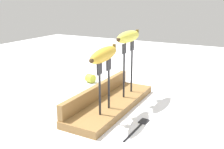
{
  "coord_description": "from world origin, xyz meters",
  "views": [
    {
      "loc": [
        -0.77,
        -0.41,
        0.38
      ],
      "look_at": [
        0.0,
        0.0,
        0.13
      ],
      "focal_mm": 41.59,
      "sensor_mm": 36.0,
      "label": 1
    }
  ],
  "objects": [
    {
      "name": "fork_stand_right",
      "position": [
        0.09,
        -0.02,
        0.15
      ],
      "size": [
        0.1,
        0.01,
        0.2
      ],
      "color": "black",
      "rests_on": "wooden_board"
    },
    {
      "name": "fork_stand_left",
      "position": [
        -0.09,
        -0.02,
        0.13
      ],
      "size": [
        0.08,
        0.01,
        0.17
      ],
      "color": "black",
      "rests_on": "wooden_board"
    },
    {
      "name": "wooden_board",
      "position": [
        0.0,
        0.0,
        0.01
      ],
      "size": [
        0.45,
        0.14,
        0.03
      ],
      "primitive_type": "cube",
      "color": "olive",
      "rests_on": "ground"
    },
    {
      "name": "board_backstop",
      "position": [
        0.0,
        0.06,
        0.05
      ],
      "size": [
        0.44,
        0.02,
        0.05
      ],
      "primitive_type": "cube",
      "color": "olive",
      "rests_on": "wooden_board"
    },
    {
      "name": "banana_raised_right",
      "position": [
        0.09,
        -0.02,
        0.25
      ],
      "size": [
        0.17,
        0.04,
        0.04
      ],
      "color": "#DBD147",
      "rests_on": "fork_stand_right"
    },
    {
      "name": "banana_chunk_near",
      "position": [
        0.21,
        0.23,
        0.02
      ],
      "size": [
        0.05,
        0.05,
        0.04
      ],
      "color": "#B2C138",
      "rests_on": "ground"
    },
    {
      "name": "fork_fallen_near",
      "position": [
        -0.09,
        -0.14,
        0.0
      ],
      "size": [
        0.16,
        0.03,
        0.01
      ],
      "color": "black",
      "rests_on": "ground"
    },
    {
      "name": "banana_raised_left",
      "position": [
        -0.09,
        -0.02,
        0.22
      ],
      "size": [
        0.2,
        0.07,
        0.04
      ],
      "color": "gold",
      "rests_on": "fork_stand_left"
    },
    {
      "name": "ground_plane",
      "position": [
        0.0,
        0.0,
        0.0
      ],
      "size": [
        3.0,
        3.0,
        0.0
      ],
      "primitive_type": "plane",
      "color": "silver"
    }
  ]
}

